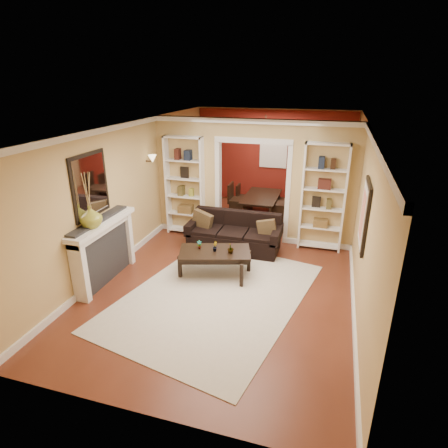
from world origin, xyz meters
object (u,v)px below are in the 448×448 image
(bookshelf_left, at_px, (185,187))
(coffee_table, at_px, (215,263))
(sofa, at_px, (234,232))
(bookshelf_right, at_px, (323,198))
(dining_table, at_px, (262,206))
(fireplace, at_px, (106,252))

(bookshelf_left, bearing_deg, coffee_table, -54.12)
(sofa, bearing_deg, bookshelf_left, 156.50)
(coffee_table, relative_size, bookshelf_left, 0.57)
(sofa, bearing_deg, coffee_table, -92.33)
(bookshelf_right, xyz_separation_m, dining_table, (-1.59, 1.68, -0.87))
(bookshelf_right, bearing_deg, bookshelf_left, 180.00)
(bookshelf_left, bearing_deg, sofa, -23.50)
(bookshelf_left, bearing_deg, dining_table, 48.07)
(bookshelf_left, relative_size, fireplace, 1.35)
(bookshelf_left, relative_size, dining_table, 1.45)
(coffee_table, xyz_separation_m, fireplace, (-1.83, -0.75, 0.33))
(sofa, bearing_deg, bookshelf_right, 18.18)
(bookshelf_left, distance_m, fireplace, 2.65)
(coffee_table, distance_m, bookshelf_left, 2.37)
(sofa, distance_m, dining_table, 2.27)
(coffee_table, height_order, fireplace, fireplace)
(sofa, xyz_separation_m, dining_table, (0.18, 2.26, -0.11))
(bookshelf_right, distance_m, dining_table, 2.47)
(coffee_table, relative_size, fireplace, 0.77)
(coffee_table, relative_size, bookshelf_right, 0.57)
(bookshelf_left, distance_m, dining_table, 2.43)
(dining_table, bearing_deg, sofa, 175.47)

